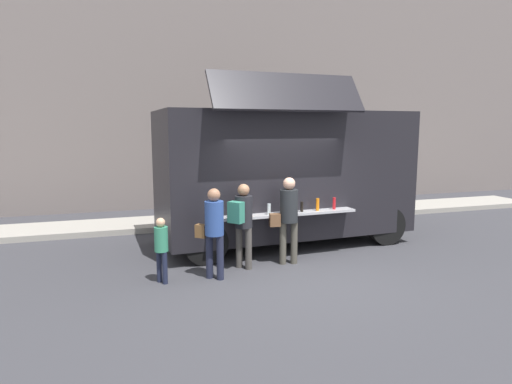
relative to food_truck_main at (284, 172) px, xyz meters
The scene contains 9 objects.
ground_plane 2.87m from the food_truck_main, 101.92° to the right, with size 60.00×60.00×0.00m, color #38383D.
curb_strip 5.05m from the food_truck_main, 146.83° to the left, with size 28.00×1.60×0.15m, color #9E998E.
building_behind 8.06m from the food_truck_main, 114.76° to the left, with size 32.00×2.40×10.67m, color slate.
food_truck_main is the anchor object (origin of this frame).
trash_bin 4.76m from the food_truck_main, 30.13° to the left, with size 0.60×0.60×1.05m, color #2D643B.
customer_front_ordering 1.85m from the food_truck_main, 108.20° to the right, with size 0.58×0.36×1.75m.
customer_mid_with_backpack 2.34m from the food_truck_main, 131.67° to the right, with size 0.53×0.50×1.66m.
customer_rear_waiting 3.05m from the food_truck_main, 136.13° to the right, with size 0.49×0.46×1.66m.
child_near_queue 3.78m from the food_truck_main, 146.94° to the right, with size 0.24×0.24×1.17m.
Camera 1 is at (-3.25, -7.28, 2.72)m, focal length 30.63 mm.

